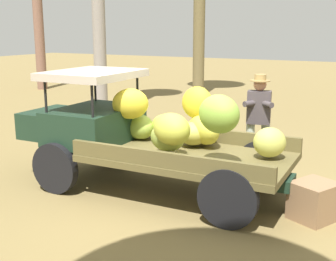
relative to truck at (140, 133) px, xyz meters
name	(u,v)px	position (x,y,z in m)	size (l,w,h in m)	color
ground_plane	(194,194)	(-0.90, -0.11, -0.90)	(60.00, 60.00, 0.00)	olive
truck	(140,133)	(0.00, 0.00, 0.00)	(4.52, 1.82, 1.84)	#1B3223
farmer	(258,117)	(-1.42, -1.63, 0.09)	(0.53, 0.49, 1.74)	#AFBAA5
wooden_crate	(314,201)	(-2.71, -0.02, -0.64)	(0.56, 0.50, 0.51)	#8E6B4A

